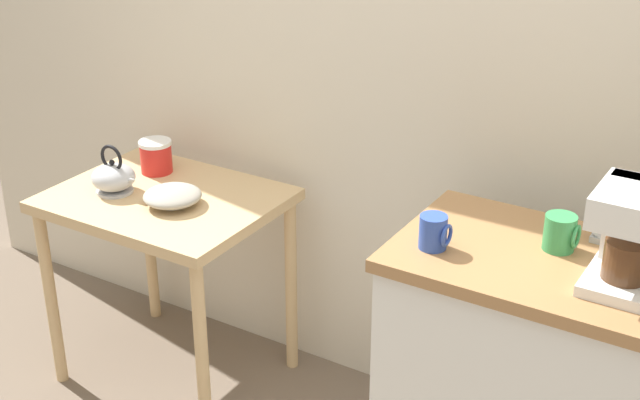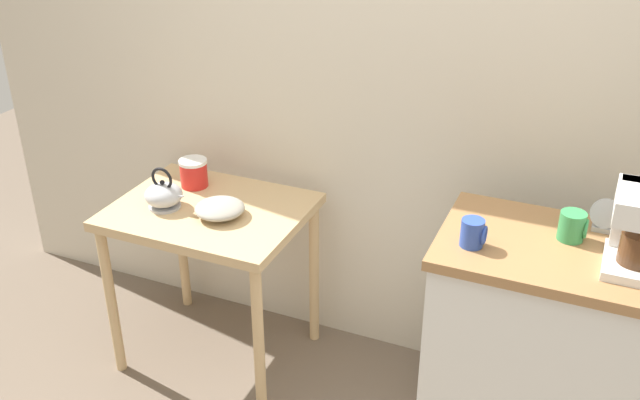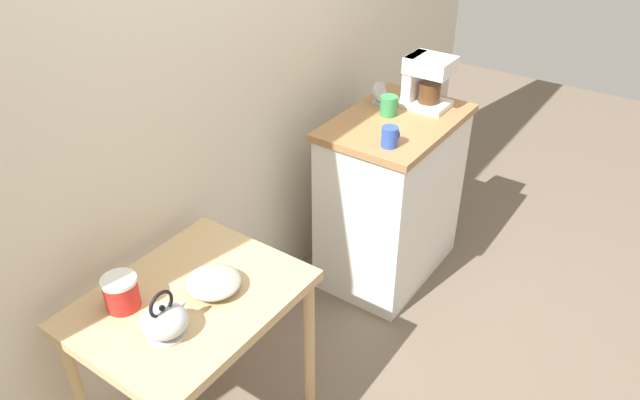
{
  "view_description": "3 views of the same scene",
  "coord_description": "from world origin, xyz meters",
  "px_view_note": "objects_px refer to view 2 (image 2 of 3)",
  "views": [
    {
      "loc": [
        1.19,
        -2.07,
        2.03
      ],
      "look_at": [
        -0.05,
        -0.04,
        0.93
      ],
      "focal_mm": 49.49,
      "sensor_mm": 36.0,
      "label": 1
    },
    {
      "loc": [
        0.69,
        -2.15,
        2.11
      ],
      "look_at": [
        -0.23,
        -0.01,
        0.9
      ],
      "focal_mm": 40.09,
      "sensor_mm": 36.0,
      "label": 2
    },
    {
      "loc": [
        -1.75,
        -1.24,
        2.16
      ],
      "look_at": [
        -0.1,
        -0.09,
        0.86
      ],
      "focal_mm": 33.35,
      "sensor_mm": 36.0,
      "label": 3
    }
  ],
  "objects_px": {
    "teakettle": "(164,195)",
    "table_clock": "(605,217)",
    "canister_enamel": "(194,173)",
    "bowl_stoneware": "(220,209)",
    "mug_tall_green": "(573,226)",
    "mug_blue": "(473,233)"
  },
  "relations": [
    {
      "from": "bowl_stoneware",
      "to": "teakettle",
      "type": "xyz_separation_m",
      "value": [
        -0.24,
        -0.02,
        0.02
      ]
    },
    {
      "from": "teakettle",
      "to": "canister_enamel",
      "type": "bearing_deg",
      "value": 88.93
    },
    {
      "from": "canister_enamel",
      "to": "table_clock",
      "type": "distance_m",
      "value": 1.65
    },
    {
      "from": "bowl_stoneware",
      "to": "mug_tall_green",
      "type": "height_order",
      "value": "mug_tall_green"
    },
    {
      "from": "mug_blue",
      "to": "table_clock",
      "type": "height_order",
      "value": "table_clock"
    },
    {
      "from": "table_clock",
      "to": "mug_tall_green",
      "type": "bearing_deg",
      "value": -131.32
    },
    {
      "from": "bowl_stoneware",
      "to": "mug_blue",
      "type": "distance_m",
      "value": 1.04
    },
    {
      "from": "bowl_stoneware",
      "to": "canister_enamel",
      "type": "height_order",
      "value": "canister_enamel"
    },
    {
      "from": "teakettle",
      "to": "table_clock",
      "type": "relative_size",
      "value": 1.66
    },
    {
      "from": "mug_blue",
      "to": "mug_tall_green",
      "type": "relative_size",
      "value": 0.96
    },
    {
      "from": "mug_tall_green",
      "to": "table_clock",
      "type": "distance_m",
      "value": 0.14
    },
    {
      "from": "bowl_stoneware",
      "to": "teakettle",
      "type": "distance_m",
      "value": 0.25
    },
    {
      "from": "canister_enamel",
      "to": "mug_tall_green",
      "type": "distance_m",
      "value": 1.56
    },
    {
      "from": "bowl_stoneware",
      "to": "teakettle",
      "type": "relative_size",
      "value": 1.06
    },
    {
      "from": "mug_blue",
      "to": "table_clock",
      "type": "distance_m",
      "value": 0.47
    },
    {
      "from": "canister_enamel",
      "to": "mug_blue",
      "type": "height_order",
      "value": "mug_blue"
    },
    {
      "from": "bowl_stoneware",
      "to": "canister_enamel",
      "type": "distance_m",
      "value": 0.31
    },
    {
      "from": "mug_blue",
      "to": "teakettle",
      "type": "bearing_deg",
      "value": 175.34
    },
    {
      "from": "canister_enamel",
      "to": "mug_tall_green",
      "type": "height_order",
      "value": "mug_tall_green"
    },
    {
      "from": "mug_tall_green",
      "to": "table_clock",
      "type": "bearing_deg",
      "value": 48.68
    },
    {
      "from": "canister_enamel",
      "to": "table_clock",
      "type": "relative_size",
      "value": 1.08
    },
    {
      "from": "mug_tall_green",
      "to": "table_clock",
      "type": "relative_size",
      "value": 0.86
    }
  ]
}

